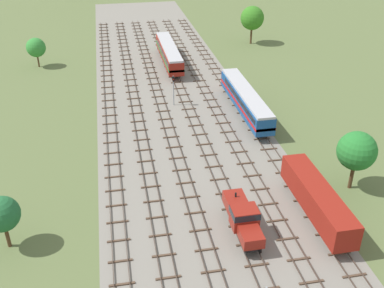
# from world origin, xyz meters

# --- Properties ---
(ground_plane) EXTENTS (480.00, 480.00, 0.00)m
(ground_plane) POSITION_xyz_m (0.00, 56.00, 0.00)
(ground_plane) COLOR #5B6B3D
(ballast_bed) EXTENTS (25.40, 176.00, 0.01)m
(ballast_bed) POSITION_xyz_m (0.00, 56.00, 0.00)
(ballast_bed) COLOR gray
(ballast_bed) RESTS_ON ground
(track_far_left) EXTENTS (2.40, 126.00, 0.29)m
(track_far_left) POSITION_xyz_m (-10.70, 57.00, 0.14)
(track_far_left) COLOR #47382D
(track_far_left) RESTS_ON ground
(track_left) EXTENTS (2.40, 126.00, 0.29)m
(track_left) POSITION_xyz_m (-6.42, 57.00, 0.14)
(track_left) COLOR #47382D
(track_left) RESTS_ON ground
(track_centre_left) EXTENTS (2.40, 126.00, 0.29)m
(track_centre_left) POSITION_xyz_m (-2.14, 57.00, 0.14)
(track_centre_left) COLOR #47382D
(track_centre_left) RESTS_ON ground
(track_centre) EXTENTS (2.40, 126.00, 0.29)m
(track_centre) POSITION_xyz_m (2.14, 57.00, 0.14)
(track_centre) COLOR #47382D
(track_centre) RESTS_ON ground
(track_centre_right) EXTENTS (2.40, 126.00, 0.29)m
(track_centre_right) POSITION_xyz_m (6.42, 57.00, 0.14)
(track_centre_right) COLOR #47382D
(track_centre_right) RESTS_ON ground
(track_right) EXTENTS (2.40, 126.00, 0.29)m
(track_right) POSITION_xyz_m (10.70, 57.00, 0.14)
(track_right) COLOR #47382D
(track_right) RESTS_ON ground
(shunter_loco_centre_nearest) EXTENTS (2.74, 8.46, 3.10)m
(shunter_loco_centre_nearest) POSITION_xyz_m (2.14, 30.51, 2.01)
(shunter_loco_centre_nearest) COLOR maroon
(shunter_loco_centre_nearest) RESTS_ON ground
(freight_boxcar_right_near) EXTENTS (2.87, 14.00, 3.60)m
(freight_boxcar_right_near) POSITION_xyz_m (10.71, 31.50, 2.45)
(freight_boxcar_right_near) COLOR maroon
(freight_boxcar_right_near) RESTS_ON ground
(diesel_railcar_right_mid) EXTENTS (2.96, 20.50, 3.80)m
(diesel_railcar_right_mid) POSITION_xyz_m (10.70, 58.18, 2.60)
(diesel_railcar_right_mid) COLOR #194C8C
(diesel_railcar_right_mid) RESTS_ON ground
(diesel_railcar_centre_midfar) EXTENTS (2.96, 20.50, 3.80)m
(diesel_railcar_centre_midfar) POSITION_xyz_m (2.14, 83.69, 2.60)
(diesel_railcar_centre_midfar) COLOR maroon
(diesel_railcar_centre_midfar) RESTS_ON ground
(signal_post_nearest) EXTENTS (0.28, 0.47, 5.19)m
(signal_post_nearest) POSITION_xyz_m (-0.00, 63.67, 3.31)
(signal_post_nearest) COLOR gray
(signal_post_nearest) RESTS_ON ground
(lineside_tree_0) EXTENTS (4.62, 4.62, 7.45)m
(lineside_tree_0) POSITION_xyz_m (17.25, 35.93, 5.12)
(lineside_tree_0) COLOR #4C331E
(lineside_tree_0) RESTS_ON ground
(lineside_tree_1) EXTENTS (3.83, 3.83, 5.95)m
(lineside_tree_1) POSITION_xyz_m (-24.18, 87.47, 4.02)
(lineside_tree_1) COLOR #4C331E
(lineside_tree_1) RESTS_ON ground
(lineside_tree_2) EXTENTS (3.58, 3.58, 5.86)m
(lineside_tree_2) POSITION_xyz_m (-21.58, 32.84, 4.04)
(lineside_tree_2) COLOR #4C331E
(lineside_tree_2) RESTS_ON ground
(lineside_tree_3) EXTENTS (5.38, 5.38, 8.64)m
(lineside_tree_3) POSITION_xyz_m (23.08, 94.74, 5.93)
(lineside_tree_3) COLOR #4C331E
(lineside_tree_3) RESTS_ON ground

